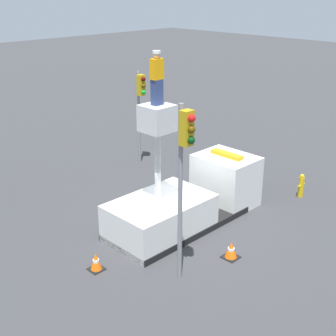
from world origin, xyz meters
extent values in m
plane|color=#38383A|center=(0.00, 0.00, 0.00)|extent=(120.00, 120.00, 0.00)
cube|color=black|center=(0.00, 0.00, 0.12)|extent=(5.62, 2.43, 0.24)
cube|color=silver|center=(-0.94, 0.00, 0.69)|extent=(3.74, 2.37, 1.39)
cube|color=silver|center=(2.81, 0.00, 1.05)|extent=(1.87, 2.37, 2.09)
cube|color=black|center=(3.75, 0.00, 1.46)|extent=(0.03, 2.02, 0.84)
cube|color=orange|center=(2.81, 0.00, 2.16)|extent=(0.36, 1.42, 0.14)
cylinder|color=silver|center=(-1.04, 0.00, 2.74)|extent=(0.22, 0.22, 2.69)
cube|color=silver|center=(-1.04, 0.00, 4.43)|extent=(0.97, 0.97, 0.90)
cube|color=navy|center=(-1.04, 0.00, 5.30)|extent=(0.34, 0.26, 0.84)
cube|color=#F29E0C|center=(-1.04, 0.00, 6.05)|extent=(0.40, 0.26, 0.66)
sphere|color=beige|center=(-1.04, 0.00, 6.50)|extent=(0.23, 0.23, 0.23)
cylinder|color=white|center=(-1.04, 0.00, 6.58)|extent=(0.26, 0.26, 0.09)
cylinder|color=gray|center=(-2.35, -2.34, 2.78)|extent=(0.14, 0.14, 5.57)
cube|color=#B79314|center=(-2.35, -2.55, 4.92)|extent=(0.34, 0.28, 1.00)
sphere|color=red|center=(-2.35, -2.74, 5.23)|extent=(0.22, 0.22, 0.22)
sphere|color=#503C07|center=(-2.35, -2.74, 4.92)|extent=(0.22, 0.22, 0.22)
sphere|color=#083710|center=(-2.35, -2.74, 4.61)|extent=(0.22, 0.22, 0.22)
cylinder|color=gray|center=(3.51, 6.15, 2.33)|extent=(0.14, 0.14, 4.67)
cube|color=#B79314|center=(3.51, 5.94, 4.02)|extent=(0.34, 0.28, 1.00)
sphere|color=#490707|center=(3.51, 5.75, 4.33)|extent=(0.22, 0.22, 0.22)
sphere|color=#503C07|center=(3.51, 5.75, 4.02)|extent=(0.22, 0.22, 0.22)
sphere|color=green|center=(3.51, 5.75, 3.71)|extent=(0.22, 0.22, 0.22)
cylinder|color=gold|center=(5.63, -1.90, 0.45)|extent=(0.23, 0.23, 0.89)
sphere|color=gold|center=(5.63, -1.90, 0.95)|extent=(0.19, 0.19, 0.19)
cylinder|color=gold|center=(5.46, -1.90, 0.53)|extent=(0.12, 0.09, 0.09)
cylinder|color=gold|center=(5.80, -1.90, 0.53)|extent=(0.12, 0.09, 0.09)
cube|color=black|center=(-3.97, -0.19, 0.01)|extent=(0.47, 0.47, 0.03)
cone|color=orange|center=(-3.97, -0.19, 0.30)|extent=(0.39, 0.39, 0.60)
cylinder|color=white|center=(-3.97, -0.19, 0.33)|extent=(0.20, 0.20, 0.08)
cube|color=black|center=(-0.33, -2.79, 0.01)|extent=(0.52, 0.52, 0.03)
cone|color=orange|center=(-0.33, -2.79, 0.29)|extent=(0.44, 0.44, 0.59)
cylinder|color=white|center=(-0.33, -2.79, 0.32)|extent=(0.23, 0.23, 0.08)
camera|label=1|loc=(-11.35, -10.91, 8.61)|focal=50.00mm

